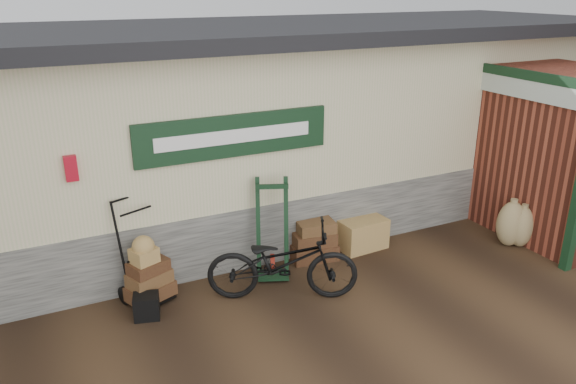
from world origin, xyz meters
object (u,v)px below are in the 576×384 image
object	(u,v)px
wicker_hamper	(362,233)
black_trunk	(147,306)
bicycle	(282,258)
green_barrow	(272,228)
suitcase_stack	(314,240)
porter_trolley	(140,249)

from	to	relation	value
wicker_hamper	black_trunk	world-z (taller)	wicker_hamper
black_trunk	bicycle	size ratio (longest dim) A/B	0.16
wicker_hamper	bicycle	world-z (taller)	bicycle
green_barrow	wicker_hamper	xyz separation A→B (m)	(1.55, 0.15, -0.45)
wicker_hamper	bicycle	xyz separation A→B (m)	(-1.70, -0.78, 0.32)
suitcase_stack	porter_trolley	bearing A→B (deg)	-179.87
suitcase_stack	black_trunk	distance (m)	2.59
porter_trolley	wicker_hamper	world-z (taller)	porter_trolley
porter_trolley	bicycle	world-z (taller)	porter_trolley
porter_trolley	wicker_hamper	bearing A→B (deg)	-22.09
porter_trolley	bicycle	distance (m)	1.78
porter_trolley	green_barrow	world-z (taller)	porter_trolley
wicker_hamper	black_trunk	distance (m)	3.40
black_trunk	bicycle	xyz separation A→B (m)	(1.66, -0.30, 0.40)
porter_trolley	bicycle	size ratio (longest dim) A/B	0.72
black_trunk	suitcase_stack	bearing A→B (deg)	10.64
bicycle	suitcase_stack	bearing A→B (deg)	-23.29
suitcase_stack	green_barrow	bearing A→B (deg)	-168.56
wicker_hamper	black_trunk	size ratio (longest dim) A/B	2.39
green_barrow	bicycle	world-z (taller)	green_barrow
porter_trolley	bicycle	bearing A→B (deg)	-48.07
wicker_hamper	bicycle	size ratio (longest dim) A/B	0.37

